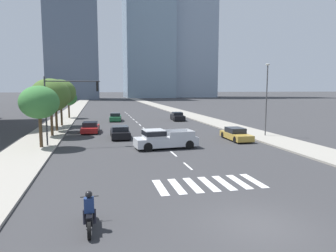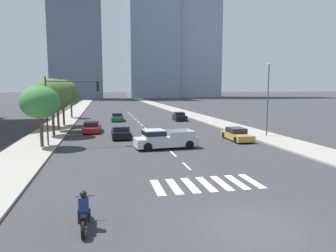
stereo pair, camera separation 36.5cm
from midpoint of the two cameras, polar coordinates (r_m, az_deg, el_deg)
name	(u,v)px [view 2 (the right image)]	position (r m, az deg, el deg)	size (l,w,h in m)	color
ground_plane	(252,226)	(12.79, 16.03, -17.32)	(800.00, 800.00, 0.00)	#333335
sidewalk_east	(226,125)	(44.02, 10.89, 0.18)	(4.00, 260.00, 0.15)	gray
sidewalk_west	(54,130)	(40.98, -20.13, -0.62)	(4.00, 260.00, 0.15)	gray
crosswalk_near	(206,184)	(17.30, 7.67, -10.57)	(5.85, 2.68, 0.01)	silver
lane_divider_center	(142,125)	(44.18, -4.64, 0.21)	(0.14, 50.00, 0.01)	silver
motorcycle_lead	(84,213)	(12.28, -14.41, -15.37)	(0.70, 2.24, 1.49)	black
pickup_truck	(163,139)	(26.77, -0.55, -2.45)	(5.55, 2.46, 1.67)	#B7BABF
sedan_black_0	(180,117)	(50.22, 2.36, 1.74)	(2.09, 4.59, 1.31)	black
sedan_black_1	(121,132)	(32.82, -8.39, -1.14)	(1.93, 4.72, 1.29)	black
sedan_green_2	(118,117)	(49.93, -9.09, 1.62)	(2.12, 4.74, 1.32)	#1E6038
sedan_red_3	(92,127)	(37.70, -13.61, -0.25)	(2.13, 4.88, 1.26)	maroon
sedan_gold_4	(237,135)	(31.84, 12.91, -1.55)	(1.83, 4.64, 1.24)	#B28E38
traffic_signal_far	(67,98)	(28.91, -17.86, 4.92)	(5.01, 0.28, 6.07)	#333335
street_lamp_east	(268,94)	(34.54, 18.28, 5.59)	(0.50, 0.24, 7.64)	#3F3F42
street_tree_nearest	(40,102)	(28.57, -22.23, 4.07)	(3.32, 3.32, 5.28)	#4C3823
street_tree_second	(52,95)	(35.16, -20.36, 5.35)	(4.15, 4.15, 6.08)	#4C3823
street_tree_third	(57,96)	(39.04, -19.53, 5.17)	(3.36, 3.36, 5.53)	#4C3823
street_tree_fourth	(63,92)	(44.44, -18.65, 5.91)	(4.05, 4.05, 6.22)	#4C3823
street_tree_fifth	(71,98)	(55.73, -17.29, 4.93)	(2.89, 2.89, 4.59)	#4C3823
office_tower_left_skyline	(76,8)	(159.13, -16.65, 20.19)	(23.04, 23.09, 85.60)	slate
office_tower_center_skyline	(151,2)	(182.49, -3.08, 21.86)	(25.70, 29.33, 115.96)	#7A93A8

